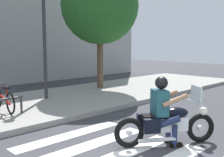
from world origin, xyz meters
TOP-DOWN VIEW (x-y plane):
  - crosswalk_stripe_3 at (0.60, 0.80)m, footprint 2.80×0.40m
  - crosswalk_stripe_4 at (0.60, 1.60)m, footprint 2.80×0.40m
  - crosswalk_stripe_5 at (0.60, 2.40)m, footprint 2.80×0.40m
  - motorcycle at (1.65, 0.51)m, footprint 1.89×1.27m
  - rider at (1.59, 0.55)m, footprint 0.77×0.73m
  - bicycle_5 at (0.27, 5.10)m, footprint 0.48×1.63m
  - street_lamp at (2.12, 5.86)m, footprint 0.28×0.28m
  - tree_near_rack at (5.07, 6.26)m, footprint 3.29×3.29m

SIDE VIEW (x-z plane):
  - crosswalk_stripe_3 at x=0.60m, z-range 0.00..0.01m
  - crosswalk_stripe_4 at x=0.60m, z-range 0.00..0.01m
  - crosswalk_stripe_5 at x=0.60m, z-range 0.00..0.01m
  - motorcycle at x=1.65m, z-range -0.15..1.06m
  - bicycle_5 at x=0.27m, z-range 0.12..0.85m
  - rider at x=1.59m, z-range 0.10..1.53m
  - street_lamp at x=2.12m, z-range 0.44..4.26m
  - tree_near_rack at x=5.07m, z-range 1.00..6.31m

